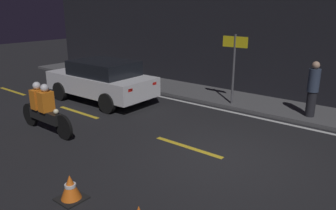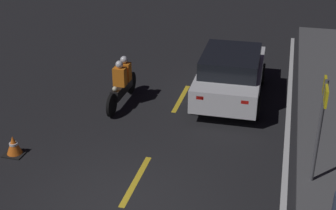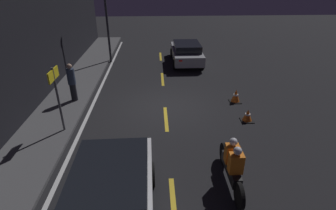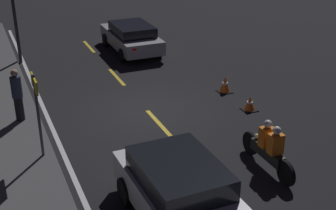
{
  "view_description": "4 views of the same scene",
  "coord_description": "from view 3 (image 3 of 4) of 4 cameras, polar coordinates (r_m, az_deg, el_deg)",
  "views": [
    {
      "loc": [
        3.37,
        -6.23,
        3.42
      ],
      "look_at": [
        -1.59,
        -0.08,
        1.02
      ],
      "focal_mm": 35.0,
      "sensor_mm": 36.0,
      "label": 1
    },
    {
      "loc": [
        7.26,
        2.87,
        6.12
      ],
      "look_at": [
        -2.56,
        0.34,
        1.2
      ],
      "focal_mm": 50.0,
      "sensor_mm": 36.0,
      "label": 2
    },
    {
      "loc": [
        -10.28,
        0.38,
        5.28
      ],
      "look_at": [
        -1.33,
        -0.07,
        0.79
      ],
      "focal_mm": 28.0,
      "sensor_mm": 36.0,
      "label": 3
    },
    {
      "loc": [
        -13.62,
        5.03,
        6.77
      ],
      "look_at": [
        -2.31,
        0.22,
        1.21
      ],
      "focal_mm": 50.0,
      "sensor_mm": 36.0,
      "label": 4
    }
  ],
  "objects": [
    {
      "name": "street_lamp",
      "position": [
        17.52,
        -13.34,
        19.29
      ],
      "size": [
        0.28,
        0.28,
        5.76
      ],
      "color": "#333338",
      "rests_on": "ground"
    },
    {
      "name": "ground_plane",
      "position": [
        11.56,
        -0.66,
        -0.54
      ],
      "size": [
        56.0,
        56.0,
        0.0
      ],
      "primitive_type": "plane",
      "color": "black"
    },
    {
      "name": "traffic_cone_mid",
      "position": [
        12.35,
        14.53,
        1.93
      ],
      "size": [
        0.5,
        0.5,
        0.61
      ],
      "color": "black",
      "rests_on": "ground"
    },
    {
      "name": "lane_dash_d",
      "position": [
        14.76,
        -1.2,
        5.69
      ],
      "size": [
        2.0,
        0.14,
        0.01
      ],
      "color": "gold",
      "rests_on": "ground"
    },
    {
      "name": "raised_curb",
      "position": [
        12.25,
        -22.27,
        -0.74
      ],
      "size": [
        28.0,
        2.04,
        0.12
      ],
      "color": "#4C4C4F",
      "rests_on": "ground"
    },
    {
      "name": "traffic_cone_near",
      "position": [
        10.89,
        16.93,
        -2.18
      ],
      "size": [
        0.49,
        0.49,
        0.5
      ],
      "color": "black",
      "rests_on": "ground"
    },
    {
      "name": "building_front",
      "position": [
        11.82,
        -30.04,
        11.15
      ],
      "size": [
        28.0,
        0.3,
        5.64
      ],
      "color": "black",
      "rests_on": "ground"
    },
    {
      "name": "lane_solid_kerb",
      "position": [
        11.9,
        -16.47,
        -0.86
      ],
      "size": [
        25.2,
        0.14,
        0.01
      ],
      "color": "silver",
      "rests_on": "ground"
    },
    {
      "name": "hatchback_silver",
      "position": [
        17.45,
        4.04,
        11.44
      ],
      "size": [
        4.18,
        1.94,
        1.34
      ],
      "rotation": [
        0.0,
        0.0,
        0.0
      ],
      "color": "#9EA0A5",
      "rests_on": "ground"
    },
    {
      "name": "lane_dash_b",
      "position": [
        7.13,
        1.21,
        -21.12
      ],
      "size": [
        2.0,
        0.14,
        0.01
      ],
      "color": "gold",
      "rests_on": "ground"
    },
    {
      "name": "shop_sign",
      "position": [
        9.76,
        -23.23,
        3.52
      ],
      "size": [
        0.9,
        0.08,
        2.4
      ],
      "color": "#4C4C51",
      "rests_on": "raised_curb"
    },
    {
      "name": "lane_dash_c",
      "position": [
        10.68,
        -0.45,
        -2.97
      ],
      "size": [
        2.0,
        0.14,
        0.01
      ],
      "color": "gold",
      "rests_on": "ground"
    },
    {
      "name": "lane_dash_e",
      "position": [
        19.03,
        -1.63,
        10.53
      ],
      "size": [
        2.0,
        0.14,
        0.01
      ],
      "color": "gold",
      "rests_on": "ground"
    },
    {
      "name": "motorcycle",
      "position": [
        7.46,
        13.84,
        -12.56
      ],
      "size": [
        2.38,
        0.36,
        1.41
      ],
      "rotation": [
        0.0,
        0.0,
        -0.01
      ],
      "color": "black",
      "rests_on": "ground"
    },
    {
      "name": "pedestrian",
      "position": [
        12.38,
        -20.19,
        4.71
      ],
      "size": [
        0.34,
        0.34,
        1.72
      ],
      "color": "black",
      "rests_on": "raised_curb"
    },
    {
      "name": "sedan_white",
      "position": [
        6.31,
        -12.27,
        -19.18
      ],
      "size": [
        4.23,
        2.04,
        1.52
      ],
      "rotation": [
        0.0,
        0.0,
        3.16
      ],
      "color": "silver",
      "rests_on": "ground"
    }
  ]
}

